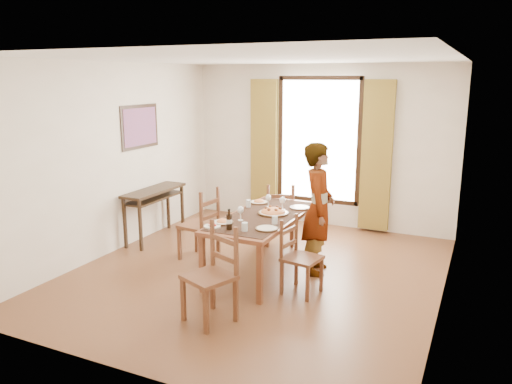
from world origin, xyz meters
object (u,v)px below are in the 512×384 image
at_px(dining_table, 263,220).
at_px(pasta_platter, 273,210).
at_px(console_table, 154,196).
at_px(man, 318,209).

bearing_deg(dining_table, pasta_platter, 50.17).
relative_size(console_table, dining_table, 0.62).
distance_m(dining_table, pasta_platter, 0.18).
bearing_deg(console_table, dining_table, -13.50).
bearing_deg(pasta_platter, console_table, 169.83).
distance_m(dining_table, man, 0.72).
distance_m(console_table, dining_table, 2.13).
bearing_deg(dining_table, man, 23.29).
height_order(console_table, man, man).
relative_size(man, pasta_platter, 4.23).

